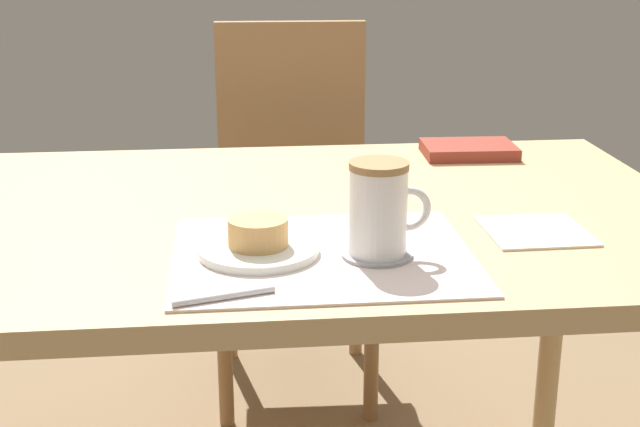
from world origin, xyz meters
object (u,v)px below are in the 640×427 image
pastry (258,232)px  coffee_mug (380,208)px  pastry_plate (259,249)px  small_book (469,150)px  wooden_chair (293,194)px  dining_table (270,250)px

pastry → coffee_mug: size_ratio=0.65×
pastry_plate → small_book: small_book is taller
wooden_chair → small_book: wooden_chair is taller
pastry → small_book: pastry is taller
small_book → dining_table: bearing=-141.0°
dining_table → wooden_chair: 0.83m
small_book → pastry_plate: bearing=-128.1°
dining_table → small_book: small_book is taller
wooden_chair → dining_table: bearing=85.3°
dining_table → coffee_mug: bearing=-59.4°
pastry_plate → small_book: 0.68m
pastry → small_book: 0.68m
dining_table → small_book: (0.41, 0.31, 0.08)m
pastry → pastry_plate: bearing=0.0°
pastry → coffee_mug: coffee_mug is taller
pastry_plate → small_book: (0.44, 0.52, 0.00)m
dining_table → coffee_mug: (0.14, -0.24, 0.14)m
dining_table → pastry_plate: size_ratio=8.17×
dining_table → pastry_plate: pastry_plate is taller
small_book → wooden_chair: bearing=124.4°
coffee_mug → small_book: size_ratio=0.72×
pastry → coffee_mug: 0.17m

